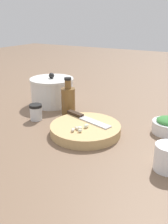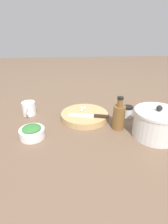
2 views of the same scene
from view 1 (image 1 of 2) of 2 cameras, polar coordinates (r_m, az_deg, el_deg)
ground_plane at (r=1.03m, az=3.25°, el=-3.43°), size 5.00×5.00×0.00m
cutting_board at (r=0.97m, az=0.32°, el=-3.94°), size 0.27×0.27×0.04m
chef_knife at (r=1.01m, az=0.21°, el=-1.39°), size 0.23×0.09×0.01m
garlic_cloves at (r=0.92m, az=-1.00°, el=-3.68°), size 0.04×0.08×0.01m
herb_bowl at (r=1.02m, az=18.63°, el=-2.89°), size 0.12×0.12×0.06m
spice_jar at (r=1.11m, az=-10.94°, el=-0.01°), size 0.06×0.06×0.07m
coffee_mug at (r=0.78m, az=18.67°, el=-9.74°), size 0.08×0.11×0.08m
oil_bottle at (r=1.13m, az=-3.62°, el=2.63°), size 0.06×0.06×0.18m
stock_pot at (r=1.29m, az=-7.27°, el=4.75°), size 0.22×0.22×0.16m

